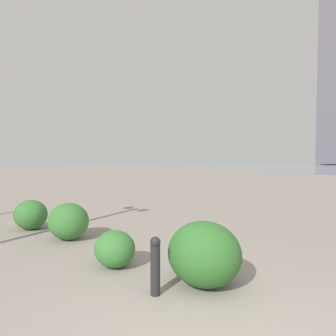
{
  "coord_description": "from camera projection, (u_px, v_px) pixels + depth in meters",
  "views": [
    {
      "loc": [
        -1.22,
        2.11,
        1.73
      ],
      "look_at": [
        6.85,
        -6.77,
        1.2
      ],
      "focal_mm": 32.81,
      "sensor_mm": 36.0,
      "label": 1
    }
  ],
  "objects": [
    {
      "name": "shrub_wide",
      "position": [
        204.0,
        254.0,
        4.03
      ],
      "size": [
        1.0,
        0.9,
        0.85
      ],
      "color": "#2D6628",
      "rests_on": "ground"
    },
    {
      "name": "bollard_near",
      "position": [
        155.0,
        265.0,
        3.77
      ],
      "size": [
        0.13,
        0.13,
        0.73
      ],
      "color": "#232328",
      "rests_on": "ground"
    },
    {
      "name": "shrub_round",
      "position": [
        115.0,
        249.0,
        4.71
      ],
      "size": [
        0.67,
        0.6,
        0.57
      ],
      "color": "#387533",
      "rests_on": "ground"
    },
    {
      "name": "shrub_tall",
      "position": [
        31.0,
        215.0,
        7.09
      ],
      "size": [
        0.8,
        0.72,
        0.68
      ],
      "color": "#387533",
      "rests_on": "ground"
    },
    {
      "name": "shrub_low",
      "position": [
        69.0,
        221.0,
        6.25
      ],
      "size": [
        0.87,
        0.79,
        0.74
      ],
      "color": "#387533",
      "rests_on": "ground"
    }
  ]
}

